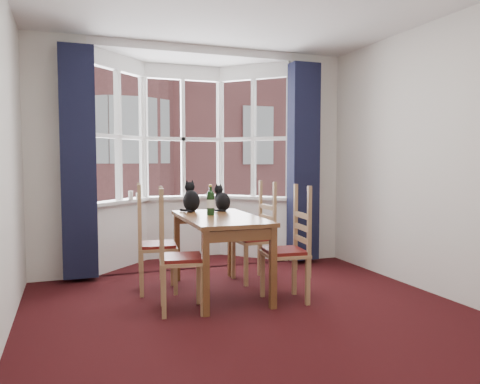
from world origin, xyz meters
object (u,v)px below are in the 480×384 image
chair_left_near (172,260)px  cat_left (191,199)px  candle_short (138,196)px  chair_right_near (293,253)px  chair_right_far (260,239)px  candle_tall (131,195)px  dining_table (220,226)px  cat_right (222,200)px  chair_left_far (149,247)px  wine_bottle (211,202)px

chair_left_near → cat_left: (0.43, 0.97, 0.47)m
candle_short → chair_right_near: bearing=-59.4°
chair_right_far → candle_short: candle_short is taller
candle_tall → candle_short: bearing=16.7°
chair_left_near → cat_left: bearing=66.1°
chair_left_near → cat_left: 1.16m
chair_right_far → chair_right_near: bearing=-89.7°
chair_right_far → candle_short: bearing=134.9°
chair_left_near → candle_short: (-0.02, 1.99, 0.44)m
chair_left_near → candle_short: bearing=90.6°
dining_table → chair_left_near: chair_left_near is taller
dining_table → candle_short: bearing=111.2°
cat_right → chair_right_far: bearing=-14.7°
chair_left_far → chair_right_near: size_ratio=1.00×
cat_left → candle_tall: size_ratio=3.16×
cat_left → wine_bottle: (0.10, -0.42, 0.00)m
cat_left → candle_short: size_ratio=4.21×
chair_left_far → candle_tall: size_ratio=8.06×
chair_right_near → cat_right: cat_right is taller
cat_left → chair_left_far: bearing=-154.4°
cat_left → cat_right: size_ratio=1.13×
chair_left_far → chair_right_far: same height
wine_bottle → cat_left: bearing=103.4°
chair_left_near → chair_right_near: same height
chair_right_far → wine_bottle: size_ratio=2.87×
chair_left_near → candle_short: 2.03m
candle_tall → dining_table: bearing=-65.2°
chair_right_far → candle_short: size_ratio=10.75×
chair_left_far → chair_right_far: bearing=2.1°
wine_bottle → candle_short: wine_bottle is taller
chair_left_near → candle_tall: size_ratio=8.06×
chair_left_near → candle_tall: candle_tall is taller
chair_right_far → cat_left: cat_left is taller
chair_right_far → candle_tall: (-1.31, 1.19, 0.45)m
cat_right → candle_tall: 1.40m
cat_left → candle_short: cat_left is taller
cat_left → cat_right: cat_left is taller
chair_left_far → chair_right_far: size_ratio=1.00×
dining_table → candle_tall: 1.71m
chair_left_far → dining_table: bearing=-24.2°
dining_table → chair_left_near: (-0.59, -0.41, -0.23)m
dining_table → chair_right_far: 0.73m
chair_right_near → wine_bottle: (-0.66, 0.62, 0.47)m
chair_right_far → wine_bottle: bearing=-161.5°
chair_left_far → candle_tall: (-0.03, 1.23, 0.45)m
cat_right → candle_tall: (-0.89, 1.08, 0.00)m
cat_left → dining_table: bearing=-74.0°
chair_left_far → cat_left: 0.75m
cat_left → candle_tall: (-0.55, 0.98, -0.01)m
dining_table → cat_right: bearing=69.2°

